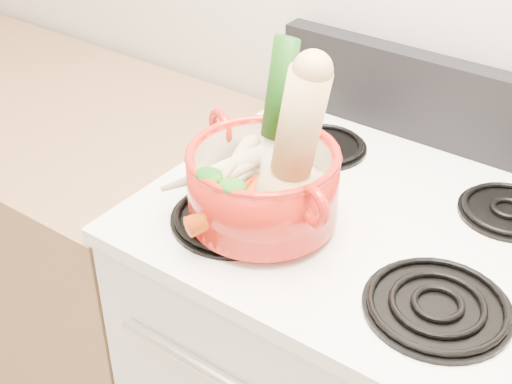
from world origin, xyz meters
The scene contains 22 objects.
cooktop centered at (0.00, 1.40, 0.93)m, with size 0.78×0.67×0.03m, color white.
control_backsplash centered at (0.00, 1.70, 1.04)m, with size 0.76×0.05×0.18m, color black.
counter_left centered at (-1.07, 1.40, 0.45)m, with size 1.36×0.65×0.90m, color #936845.
burner_front_left centered at (-0.19, 1.24, 0.96)m, with size 0.22×0.22×0.02m, color black.
burner_front_right centered at (0.19, 1.24, 0.96)m, with size 0.22×0.22×0.02m, color black.
burner_back_left centered at (-0.19, 1.54, 0.96)m, with size 0.17×0.17×0.02m, color black.
burner_back_right centered at (0.19, 1.54, 0.96)m, with size 0.17×0.17×0.02m, color black.
dutch_oven centered at (-0.14, 1.26, 1.03)m, with size 0.25×0.25×0.13m, color #B51A0F.
pot_handle_left centered at (-0.28, 1.32, 1.07)m, with size 0.07×0.07×0.02m, color #B51A0F.
pot_handle_right centered at (-0.01, 1.21, 1.07)m, with size 0.07×0.07×0.02m, color #B51A0F.
squash centered at (-0.07, 1.25, 1.13)m, with size 0.12×0.12×0.28m, color tan, non-canonical shape.
leek centered at (-0.14, 1.28, 1.14)m, with size 0.05×0.05×0.30m, color white.
ginger centered at (-0.11, 1.34, 1.01)m, with size 0.08×0.06×0.04m, color #D5B183.
parsnip_0 centered at (-0.22, 1.32, 1.02)m, with size 0.05×0.05×0.24m, color #EFE5C2.
parsnip_1 centered at (-0.21, 1.30, 1.02)m, with size 0.04×0.04×0.20m, color beige.
parsnip_2 centered at (-0.20, 1.32, 1.03)m, with size 0.05×0.05×0.21m, color beige.
parsnip_3 centered at (-0.24, 1.25, 1.03)m, with size 0.04×0.04×0.19m, color beige.
parsnip_4 centered at (-0.19, 1.32, 1.04)m, with size 0.04×0.04×0.22m, color beige.
parsnip_5 centered at (-0.22, 1.29, 1.04)m, with size 0.04×0.04×0.19m, color beige.
carrot_0 centered at (-0.15, 1.20, 1.01)m, with size 0.04×0.04×0.18m, color #C13909.
carrot_1 centered at (-0.17, 1.21, 1.02)m, with size 0.03×0.03×0.14m, color #C13509.
carrot_2 centered at (-0.15, 1.25, 1.02)m, with size 0.04×0.04×0.19m, color #CA3A0A.
Camera 1 is at (0.43, 0.45, 1.69)m, focal length 50.00 mm.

